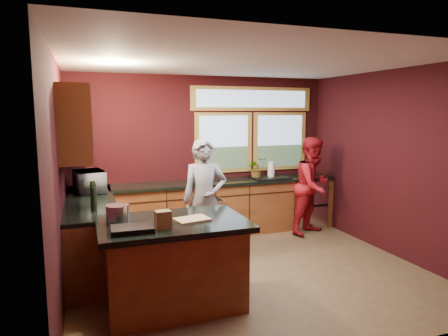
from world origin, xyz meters
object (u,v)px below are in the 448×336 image
person_grey (205,200)px  stock_pot (118,213)px  person_red (313,186)px  island (173,263)px  cutting_board (192,219)px

person_grey → stock_pot: bearing=-130.4°
person_red → stock_pot: (-3.38, -1.62, 0.20)m
island → person_grey: (0.72, 1.23, 0.38)m
person_grey → person_red: person_grey is taller
island → cutting_board: size_ratio=4.43×
island → cutting_board: cutting_board is taller
island → person_red: 3.36m
island → cutting_board: bearing=-14.0°
island → stock_pot: bearing=164.7°
person_grey → person_red: bearing=23.8°
island → person_grey: bearing=59.6°
stock_pot → island: bearing=-15.3°
cutting_board → island: bearing=166.0°
person_grey → island: bearing=-111.1°
person_red → cutting_board: size_ratio=4.77×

